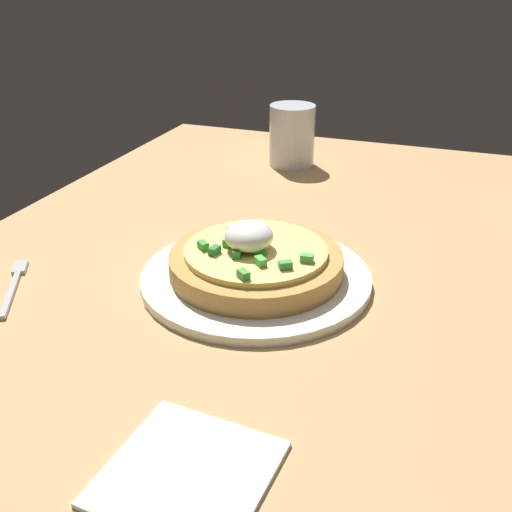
{
  "coord_description": "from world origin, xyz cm",
  "views": [
    {
      "loc": [
        54.36,
        13.49,
        33.42
      ],
      "look_at": [
        2.1,
        -5.79,
        5.19
      ],
      "focal_mm": 41.88,
      "sensor_mm": 36.0,
      "label": 1
    }
  ],
  "objects_px": {
    "fork": "(15,283)",
    "napkin": "(188,473)",
    "pizza": "(255,259)",
    "plate": "(256,277)",
    "cup_far": "(292,139)"
  },
  "relations": [
    {
      "from": "fork",
      "to": "napkin",
      "type": "distance_m",
      "value": 0.33
    },
    {
      "from": "pizza",
      "to": "napkin",
      "type": "xyz_separation_m",
      "value": [
        0.27,
        0.05,
        -0.02
      ]
    },
    {
      "from": "napkin",
      "to": "plate",
      "type": "bearing_deg",
      "value": -169.47
    },
    {
      "from": "cup_far",
      "to": "fork",
      "type": "height_order",
      "value": "cup_far"
    },
    {
      "from": "cup_far",
      "to": "napkin",
      "type": "bearing_deg",
      "value": 11.31
    },
    {
      "from": "plate",
      "to": "napkin",
      "type": "bearing_deg",
      "value": 10.53
    },
    {
      "from": "plate",
      "to": "cup_far",
      "type": "relative_size",
      "value": 2.48
    },
    {
      "from": "pizza",
      "to": "napkin",
      "type": "bearing_deg",
      "value": 10.66
    },
    {
      "from": "plate",
      "to": "pizza",
      "type": "relative_size",
      "value": 1.34
    },
    {
      "from": "napkin",
      "to": "cup_far",
      "type": "bearing_deg",
      "value": -168.69
    },
    {
      "from": "napkin",
      "to": "pizza",
      "type": "bearing_deg",
      "value": -169.34
    },
    {
      "from": "cup_far",
      "to": "fork",
      "type": "relative_size",
      "value": 0.92
    },
    {
      "from": "plate",
      "to": "fork",
      "type": "height_order",
      "value": "plate"
    },
    {
      "from": "fork",
      "to": "plate",
      "type": "bearing_deg",
      "value": -98.75
    },
    {
      "from": "napkin",
      "to": "fork",
      "type": "bearing_deg",
      "value": -120.72
    }
  ]
}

